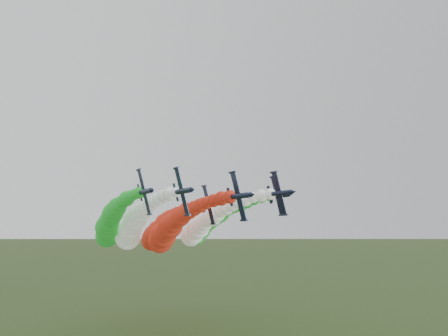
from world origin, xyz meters
The scene contains 6 objects.
jet_lead centered at (1.72, 48.60, 35.44)m, with size 14.14×83.26×22.16m.
jet_inner_left centered at (-8.32, 55.64, 36.74)m, with size 14.29×83.41×22.30m.
jet_inner_right centered at (16.13, 53.34, 37.06)m, with size 13.71×82.83×21.73m.
jet_outer_left centered at (-14.42, 62.71, 37.38)m, with size 13.90×83.02×21.91m.
jet_outer_right centered at (22.66, 62.74, 37.37)m, with size 14.05×83.13×22.02m.
jet_trail centered at (6.79, 73.54, 34.68)m, with size 14.05×83.11×22.01m.
Camera 1 is at (-49.22, -88.24, 38.06)m, focal length 35.00 mm.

